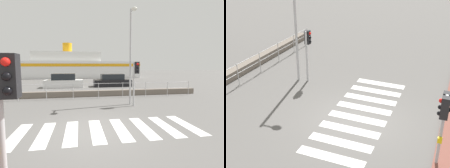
% 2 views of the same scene
% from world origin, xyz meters
% --- Properties ---
extents(ground_plane, '(160.00, 160.00, 0.00)m').
position_xyz_m(ground_plane, '(0.00, 0.00, 0.00)').
color(ground_plane, '#565451').
extents(crosswalk, '(6.75, 2.40, 0.01)m').
position_xyz_m(crosswalk, '(0.58, 0.00, 0.00)').
color(crosswalk, silver).
rests_on(crosswalk, ground_plane).
extents(traffic_light_near, '(0.58, 0.41, 2.55)m').
position_xyz_m(traffic_light_near, '(-1.66, -3.30, 1.98)').
color(traffic_light_near, '#B2B2B5').
rests_on(traffic_light_near, ground_plane).
extents(traffic_light_far, '(0.34, 0.32, 2.60)m').
position_xyz_m(traffic_light_far, '(2.79, 3.57, 1.91)').
color(traffic_light_far, '#B2B2B5').
rests_on(traffic_light_far, ground_plane).
extents(streetlamp, '(0.32, 0.91, 5.71)m').
position_xyz_m(streetlamp, '(2.60, 3.91, 3.54)').
color(streetlamp, '#B2B2B5').
rests_on(streetlamp, ground_plane).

